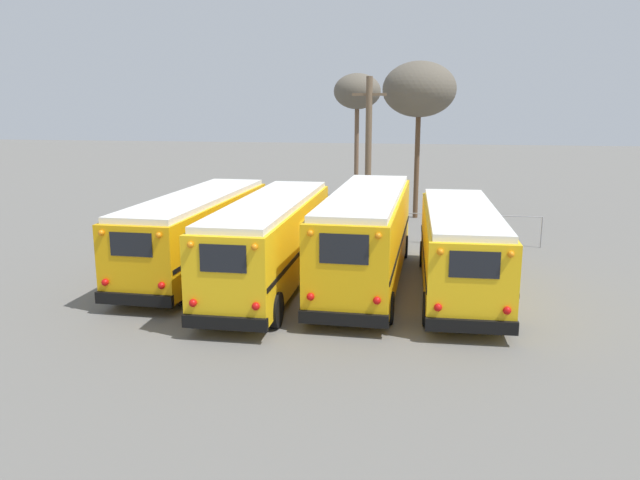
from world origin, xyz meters
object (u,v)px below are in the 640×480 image
(school_bus_1, at_px, (271,239))
(bare_tree_0, at_px, (419,90))
(utility_pole, at_px, (368,149))
(bare_tree_1, at_px, (357,93))
(school_bus_0, at_px, (197,230))
(school_bus_3, at_px, (460,247))
(school_bus_2, at_px, (366,234))

(school_bus_1, xyz_separation_m, bare_tree_0, (4.76, 14.62, 5.37))
(utility_pole, relative_size, bare_tree_1, 0.93)
(school_bus_0, relative_size, school_bus_3, 1.10)
(school_bus_1, xyz_separation_m, bare_tree_1, (0.56, 21.92, 5.34))
(school_bus_0, distance_m, bare_tree_1, 21.53)
(school_bus_0, relative_size, bare_tree_0, 1.24)
(school_bus_0, distance_m, utility_pole, 12.63)
(school_bus_1, height_order, bare_tree_0, bare_tree_0)
(school_bus_3, height_order, bare_tree_1, bare_tree_1)
(utility_pole, height_order, bare_tree_0, bare_tree_0)
(school_bus_3, bearing_deg, utility_pole, 109.17)
(school_bus_0, height_order, bare_tree_0, bare_tree_0)
(school_bus_1, bearing_deg, utility_pole, 79.97)
(school_bus_2, bearing_deg, utility_pole, 95.05)
(school_bus_0, bearing_deg, school_bus_1, -23.69)
(school_bus_3, relative_size, utility_pole, 1.25)
(school_bus_3, bearing_deg, bare_tree_0, 96.89)
(utility_pole, bearing_deg, school_bus_3, -70.83)
(bare_tree_0, relative_size, bare_tree_1, 1.03)
(school_bus_3, bearing_deg, school_bus_1, -177.67)
(utility_pole, height_order, bare_tree_1, bare_tree_1)
(utility_pole, xyz_separation_m, bare_tree_1, (-1.66, 9.36, 3.07))
(school_bus_2, xyz_separation_m, school_bus_3, (3.25, -0.68, -0.17))
(school_bus_0, xyz_separation_m, bare_tree_0, (8.01, 13.19, 5.43))
(school_bus_3, height_order, utility_pole, utility_pole)
(school_bus_3, distance_m, bare_tree_1, 23.10)
(utility_pole, xyz_separation_m, bare_tree_0, (2.54, 2.05, 3.09))
(school_bus_2, relative_size, school_bus_3, 1.13)
(school_bus_2, distance_m, bare_tree_1, 21.78)
(school_bus_1, height_order, school_bus_2, school_bus_2)
(school_bus_3, xyz_separation_m, bare_tree_1, (-5.93, 21.65, 5.42))
(school_bus_0, xyz_separation_m, school_bus_2, (6.50, -0.48, 0.16))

